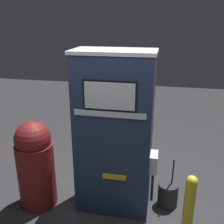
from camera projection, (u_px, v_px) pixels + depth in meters
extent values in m
plane|color=#2D2D30|center=(110.00, 216.00, 3.33)|extent=(14.00, 14.00, 0.00)
cube|color=#232D4C|center=(114.00, 169.00, 3.38)|extent=(0.92, 0.50, 1.08)
cube|color=#232D4C|center=(114.00, 94.00, 3.04)|extent=(0.92, 0.50, 0.93)
cube|color=silver|center=(114.00, 51.00, 2.88)|extent=(0.95, 0.53, 0.04)
cube|color=black|center=(110.00, 96.00, 2.79)|extent=(0.59, 0.01, 0.33)
cube|color=silver|center=(109.00, 96.00, 2.78)|extent=(0.55, 0.01, 0.30)
cube|color=silver|center=(110.00, 114.00, 2.86)|extent=(0.81, 0.02, 0.06)
cube|color=gold|center=(114.00, 177.00, 3.11)|extent=(0.28, 0.02, 0.06)
cube|color=silver|center=(154.00, 162.00, 3.12)|extent=(0.09, 0.22, 0.22)
cylinder|color=black|center=(152.00, 187.00, 3.15)|extent=(0.03, 0.03, 0.38)
cylinder|color=yellow|center=(188.00, 216.00, 2.73)|extent=(0.11, 0.11, 0.86)
sphere|color=yellow|center=(192.00, 181.00, 2.59)|extent=(0.11, 0.11, 0.11)
cylinder|color=maroon|center=(37.00, 174.00, 3.45)|extent=(0.48, 0.48, 0.87)
sphere|color=maroon|center=(33.00, 139.00, 3.27)|extent=(0.46, 0.46, 0.46)
cylinder|color=#262628|center=(168.00, 194.00, 3.49)|extent=(0.27, 0.27, 0.33)
cylinder|color=black|center=(173.00, 172.00, 3.36)|extent=(0.02, 0.11, 0.42)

